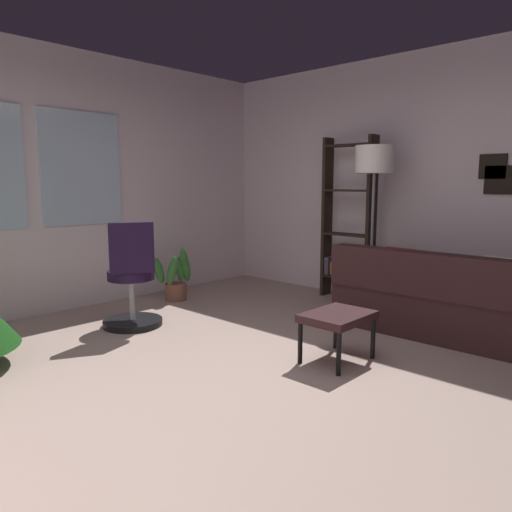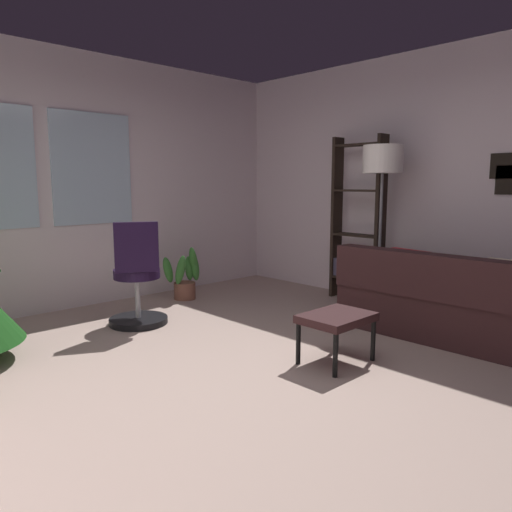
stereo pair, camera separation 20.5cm
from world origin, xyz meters
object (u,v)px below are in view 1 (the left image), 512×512
(bookshelf, at_px, (348,230))
(floor_lamp, at_px, (374,169))
(footstool, at_px, (338,319))
(office_chair, at_px, (132,286))
(potted_plant, at_px, (177,278))
(couch, at_px, (455,302))

(bookshelf, relative_size, floor_lamp, 1.08)
(footstool, distance_m, office_chair, 2.00)
(footstool, distance_m, bookshelf, 2.17)
(footstool, distance_m, potted_plant, 2.55)
(footstool, xyz_separation_m, floor_lamp, (1.51, 0.59, 1.17))
(couch, distance_m, footstool, 1.41)
(footstool, height_order, floor_lamp, floor_lamp)
(bookshelf, bearing_deg, couch, -107.54)
(couch, distance_m, floor_lamp, 1.56)
(bookshelf, bearing_deg, potted_plant, 134.69)
(couch, height_order, potted_plant, couch)
(footstool, xyz_separation_m, bookshelf, (1.82, 1.09, 0.48))
(couch, relative_size, floor_lamp, 1.04)
(footstool, bearing_deg, couch, -15.09)
(couch, bearing_deg, potted_plant, 108.30)
(potted_plant, bearing_deg, bookshelf, -45.31)
(couch, xyz_separation_m, office_chair, (-1.93, 2.28, 0.12))
(office_chair, height_order, bookshelf, bookshelf)
(couch, bearing_deg, bookshelf, 72.46)
(footstool, height_order, potted_plant, potted_plant)
(bookshelf, height_order, floor_lamp, bookshelf)
(bookshelf, xyz_separation_m, floor_lamp, (-0.31, -0.50, 0.69))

